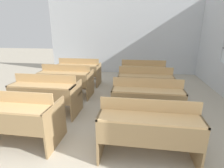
# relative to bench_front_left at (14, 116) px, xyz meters

# --- Properties ---
(wall_back) EXTENTS (6.03, 0.06, 2.88)m
(wall_back) POSITION_rel_bench_front_left_xyz_m (1.20, 5.10, 0.97)
(wall_back) COLOR silver
(wall_back) RESTS_ON ground_plane
(bench_front_left) EXTENTS (1.32, 0.69, 0.86)m
(bench_front_left) POSITION_rel_bench_front_left_xyz_m (0.00, 0.00, 0.00)
(bench_front_left) COLOR #98794F
(bench_front_left) RESTS_ON ground_plane
(bench_front_right) EXTENTS (1.32, 0.69, 0.86)m
(bench_front_right) POSITION_rel_bench_front_left_xyz_m (2.02, -0.02, 0.00)
(bench_front_right) COLOR #98794F
(bench_front_right) RESTS_ON ground_plane
(bench_second_left) EXTENTS (1.32, 0.69, 0.86)m
(bench_second_left) POSITION_rel_bench_front_left_xyz_m (-0.03, 1.03, 0.00)
(bench_second_left) COLOR #97784E
(bench_second_left) RESTS_ON ground_plane
(bench_second_right) EXTENTS (1.32, 0.69, 0.86)m
(bench_second_right) POSITION_rel_bench_front_left_xyz_m (2.05, 1.03, 0.00)
(bench_second_right) COLOR #98794F
(bench_second_right) RESTS_ON ground_plane
(bench_third_left) EXTENTS (1.32, 0.69, 0.86)m
(bench_third_left) POSITION_rel_bench_front_left_xyz_m (-0.02, 2.09, 0.00)
(bench_third_left) COLOR #94764C
(bench_third_left) RESTS_ON ground_plane
(bench_third_right) EXTENTS (1.32, 0.69, 0.86)m
(bench_third_right) POSITION_rel_bench_front_left_xyz_m (2.05, 2.10, 0.00)
(bench_third_right) COLOR #95764C
(bench_third_right) RESTS_ON ground_plane
(bench_back_left) EXTENTS (1.32, 0.69, 0.86)m
(bench_back_left) POSITION_rel_bench_front_left_xyz_m (-0.02, 3.14, 0.00)
(bench_back_left) COLOR #96774D
(bench_back_left) RESTS_ON ground_plane
(bench_back_right) EXTENTS (1.32, 0.69, 0.86)m
(bench_back_right) POSITION_rel_bench_front_left_xyz_m (2.02, 3.12, 0.00)
(bench_back_right) COLOR olive
(bench_back_right) RESTS_ON ground_plane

